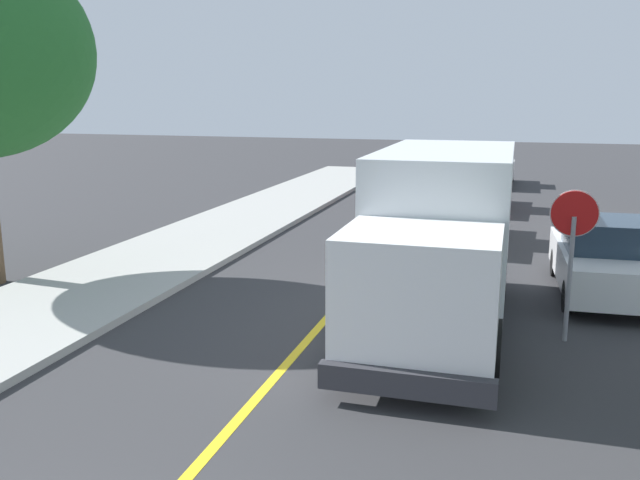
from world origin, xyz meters
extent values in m
cube|color=gold|center=(0.00, 10.00, 0.00)|extent=(0.16, 56.00, 0.01)
cube|color=silver|center=(2.06, 9.56, 1.90)|extent=(2.43, 5.01, 2.60)
cube|color=white|center=(2.08, 6.06, 1.45)|extent=(2.29, 2.01, 1.70)
cube|color=#1E2D3D|center=(2.08, 5.16, 1.82)|extent=(2.04, 0.09, 0.75)
cube|color=#2D2D33|center=(2.09, 4.98, 0.42)|extent=(2.40, 0.21, 0.36)
cylinder|color=black|center=(3.13, 6.26, 0.50)|extent=(0.31, 1.00, 1.00)
cylinder|color=black|center=(1.03, 6.25, 0.50)|extent=(0.31, 1.00, 1.00)
cylinder|color=black|center=(3.11, 10.81, 0.50)|extent=(0.31, 1.00, 1.00)
cylinder|color=black|center=(1.01, 10.80, 0.50)|extent=(0.31, 1.00, 1.00)
cube|color=#B7B7BC|center=(1.78, 16.27, 0.65)|extent=(2.01, 4.48, 0.76)
cube|color=#1E2D3D|center=(1.79, 16.42, 1.35)|extent=(1.67, 1.87, 0.64)
cylinder|color=black|center=(2.50, 14.83, 0.32)|extent=(0.25, 0.65, 0.64)
cylinder|color=black|center=(0.92, 14.90, 0.32)|extent=(0.25, 0.65, 0.64)
cylinder|color=black|center=(2.64, 17.64, 0.32)|extent=(0.25, 0.65, 0.64)
cylinder|color=black|center=(1.06, 17.72, 0.32)|extent=(0.25, 0.65, 0.64)
cube|color=maroon|center=(1.74, 22.38, 0.65)|extent=(1.99, 4.47, 0.76)
cube|color=#1E2D3D|center=(1.75, 22.53, 1.35)|extent=(1.66, 1.87, 0.64)
cylinder|color=black|center=(2.47, 20.93, 0.32)|extent=(0.25, 0.65, 0.64)
cylinder|color=black|center=(0.89, 21.00, 0.32)|extent=(0.25, 0.65, 0.64)
cylinder|color=black|center=(2.59, 23.75, 0.32)|extent=(0.25, 0.65, 0.64)
cylinder|color=black|center=(1.01, 23.82, 0.32)|extent=(0.25, 0.65, 0.64)
cube|color=silver|center=(2.23, 29.38, 0.65)|extent=(1.86, 4.42, 0.76)
cube|color=#1E2D3D|center=(2.24, 29.53, 1.35)|extent=(1.61, 1.82, 0.64)
cylinder|color=black|center=(3.00, 27.96, 0.32)|extent=(0.23, 0.64, 0.64)
cylinder|color=black|center=(1.42, 27.98, 0.32)|extent=(0.23, 0.64, 0.64)
cylinder|color=black|center=(3.04, 30.78, 0.32)|extent=(0.23, 0.64, 0.64)
cylinder|color=black|center=(1.46, 30.80, 0.32)|extent=(0.23, 0.64, 0.64)
cube|color=silver|center=(5.20, 11.62, 0.65)|extent=(1.98, 4.47, 0.76)
cube|color=#1E2D3D|center=(5.21, 11.47, 1.35)|extent=(1.66, 1.86, 0.64)
cylinder|color=black|center=(4.35, 12.99, 0.32)|extent=(0.25, 0.65, 0.64)
cylinder|color=black|center=(5.93, 13.06, 0.32)|extent=(0.25, 0.65, 0.64)
cylinder|color=black|center=(4.47, 10.18, 0.32)|extent=(0.25, 0.65, 0.64)
cylinder|color=gray|center=(4.31, 8.48, 1.10)|extent=(0.08, 0.08, 2.20)
cylinder|color=red|center=(4.31, 8.51, 2.25)|extent=(0.76, 0.03, 0.76)
cylinder|color=white|center=(4.31, 8.53, 2.25)|extent=(0.80, 0.02, 0.80)
camera|label=1|loc=(3.37, -3.42, 4.22)|focal=37.89mm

